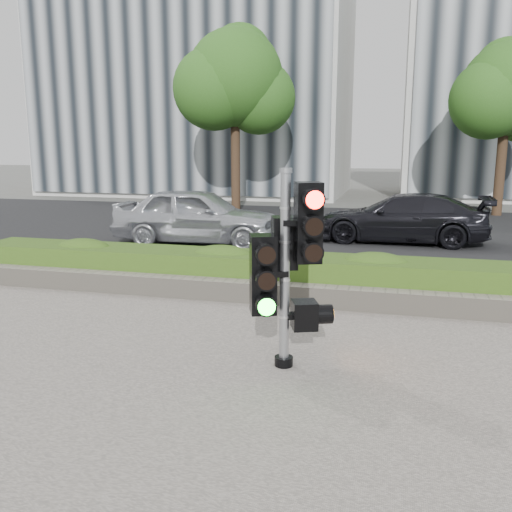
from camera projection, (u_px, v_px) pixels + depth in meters
The scene contains 12 objects.
ground at pixel (250, 345), 7.15m from camera, with size 120.00×120.00×0.00m, color #51514C.
sidewalk at pixel (176, 442), 4.77m from camera, with size 16.00×11.00×0.03m, color #9E9389.
road at pixel (334, 231), 16.64m from camera, with size 60.00×13.00×0.02m, color black.
curb at pixel (294, 283), 10.13m from camera, with size 60.00×0.25×0.12m, color gray.
stone_wall at pixel (280, 293), 8.91m from camera, with size 12.00×0.32×0.34m, color gray.
hedge at pixel (288, 275), 9.50m from camera, with size 12.00×1.00×0.68m, color olive.
building_left at pixel (200, 55), 29.69m from camera, with size 16.00×9.00×15.00m, color #B7B7B2.
tree_left at pixel (235, 82), 21.07m from camera, with size 4.61×4.03×7.34m.
tree_right at pixel (506, 93), 19.67m from camera, with size 4.10×3.58×6.53m.
traffic_signal at pixel (287, 259), 6.20m from camera, with size 0.84×0.74×2.32m.
car_silver at pixel (197, 216), 14.39m from camera, with size 1.78×4.41×1.50m, color silver.
car_dark at pixel (401, 218), 14.65m from camera, with size 1.85×4.55×1.32m, color black.
Camera 1 is at (1.77, -6.54, 2.58)m, focal length 38.00 mm.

